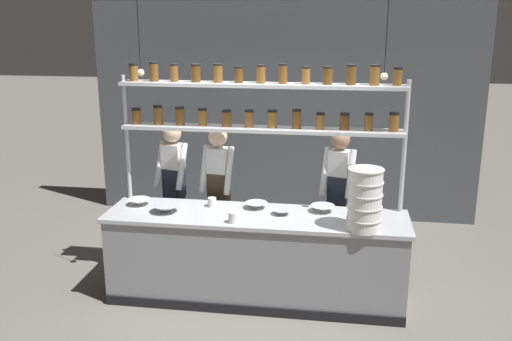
# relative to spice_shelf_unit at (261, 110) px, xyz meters

# --- Properties ---
(ground_plane) EXTENTS (40.00, 40.00, 0.00)m
(ground_plane) POSITION_rel_spice_shelf_unit_xyz_m (0.00, -0.33, -1.93)
(ground_plane) COLOR slate
(back_wall) EXTENTS (5.44, 0.12, 3.04)m
(back_wall) POSITION_rel_spice_shelf_unit_xyz_m (0.00, 2.29, -0.41)
(back_wall) COLOR #4C5156
(back_wall) RESTS_ON ground_plane
(prep_counter) EXTENTS (3.04, 0.76, 0.92)m
(prep_counter) POSITION_rel_spice_shelf_unit_xyz_m (0.00, -0.33, -1.47)
(prep_counter) COLOR gray
(prep_counter) RESTS_ON ground_plane
(spice_shelf_unit) EXTENTS (2.93, 0.28, 2.39)m
(spice_shelf_unit) POSITION_rel_spice_shelf_unit_xyz_m (0.00, 0.00, 0.00)
(spice_shelf_unit) COLOR #B7BABF
(spice_shelf_unit) RESTS_ON ground_plane
(chef_left) EXTENTS (0.41, 0.33, 1.67)m
(chef_left) POSITION_rel_spice_shelf_unit_xyz_m (-1.08, 0.45, -0.97)
(chef_left) COLOR black
(chef_left) RESTS_ON ground_plane
(chef_center) EXTENTS (0.39, 0.31, 1.67)m
(chef_center) POSITION_rel_spice_shelf_unit_xyz_m (-0.53, 0.34, -0.97)
(chef_center) COLOR black
(chef_center) RESTS_ON ground_plane
(chef_right) EXTENTS (0.41, 0.34, 1.66)m
(chef_right) POSITION_rel_spice_shelf_unit_xyz_m (0.81, 0.44, -0.97)
(chef_right) COLOR black
(chef_right) RESTS_ON ground_plane
(container_stack) EXTENTS (0.33, 0.33, 0.59)m
(container_stack) POSITION_rel_spice_shelf_unit_xyz_m (1.06, -0.59, -0.71)
(container_stack) COLOR white
(container_stack) RESTS_ON prep_counter
(prep_bowl_near_left) EXTENTS (0.25, 0.25, 0.07)m
(prep_bowl_near_left) POSITION_rel_spice_shelf_unit_xyz_m (0.66, -0.14, -0.97)
(prep_bowl_near_left) COLOR silver
(prep_bowl_near_left) RESTS_ON prep_counter
(prep_bowl_center_front) EXTENTS (0.18, 0.18, 0.05)m
(prep_bowl_center_front) POSITION_rel_spice_shelf_unit_xyz_m (0.26, -0.29, -0.98)
(prep_bowl_center_front) COLOR #B2B7BC
(prep_bowl_center_front) RESTS_ON prep_counter
(prep_bowl_center_back) EXTENTS (0.23, 0.23, 0.06)m
(prep_bowl_center_back) POSITION_rel_spice_shelf_unit_xyz_m (-0.02, -0.14, -0.98)
(prep_bowl_center_back) COLOR silver
(prep_bowl_center_back) RESTS_ON prep_counter
(prep_bowl_near_right) EXTENTS (0.29, 0.29, 0.08)m
(prep_bowl_near_right) POSITION_rel_spice_shelf_unit_xyz_m (-0.91, -0.39, -0.97)
(prep_bowl_near_right) COLOR #B2B7BC
(prep_bowl_near_right) RESTS_ON prep_counter
(prep_bowl_far_left) EXTENTS (0.24, 0.24, 0.06)m
(prep_bowl_far_left) POSITION_rel_spice_shelf_unit_xyz_m (-1.26, -0.21, -0.98)
(prep_bowl_far_left) COLOR silver
(prep_bowl_far_left) RESTS_ON prep_counter
(serving_cup_front) EXTENTS (0.09, 0.09, 0.11)m
(serving_cup_front) POSITION_rel_spice_shelf_unit_xyz_m (-0.18, -0.59, -0.95)
(serving_cup_front) COLOR silver
(serving_cup_front) RESTS_ON prep_counter
(serving_cup_by_board) EXTENTS (0.09, 0.09, 0.10)m
(serving_cup_by_board) POSITION_rel_spice_shelf_unit_xyz_m (-0.49, -0.16, -0.96)
(serving_cup_by_board) COLOR silver
(serving_cup_by_board) RESTS_ON prep_counter
(pendant_light_row) EXTENTS (2.38, 0.07, 0.71)m
(pendant_light_row) POSITION_rel_spice_shelf_unit_xyz_m (0.03, -0.33, 0.43)
(pendant_light_row) COLOR black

